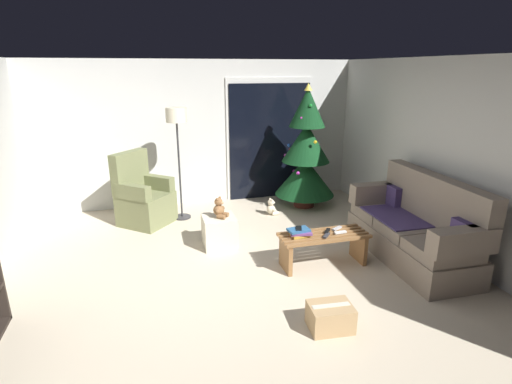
% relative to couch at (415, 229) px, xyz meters
% --- Properties ---
extents(ground_plane, '(7.00, 7.00, 0.00)m').
position_rel_couch_xyz_m(ground_plane, '(-2.32, -0.04, -0.40)').
color(ground_plane, beige).
extents(wall_back, '(5.72, 0.12, 2.50)m').
position_rel_couch_xyz_m(wall_back, '(-2.32, 3.02, 0.85)').
color(wall_back, silver).
rests_on(wall_back, ground).
extents(wall_right, '(0.12, 6.00, 2.50)m').
position_rel_couch_xyz_m(wall_right, '(0.54, -0.04, 0.85)').
color(wall_right, silver).
rests_on(wall_right, ground).
extents(patio_door_frame, '(1.60, 0.02, 2.20)m').
position_rel_couch_xyz_m(patio_door_frame, '(-1.04, 2.95, 0.70)').
color(patio_door_frame, silver).
rests_on(patio_door_frame, ground).
extents(patio_door_glass, '(1.50, 0.02, 2.10)m').
position_rel_couch_xyz_m(patio_door_glass, '(-1.04, 2.93, 0.65)').
color(patio_door_glass, black).
rests_on(patio_door_glass, ground).
extents(couch, '(0.83, 1.96, 1.08)m').
position_rel_couch_xyz_m(couch, '(0.00, 0.00, 0.00)').
color(couch, gray).
rests_on(couch, ground).
extents(coffee_table, '(1.10, 0.40, 0.42)m').
position_rel_couch_xyz_m(coffee_table, '(-1.20, 0.12, -0.12)').
color(coffee_table, olive).
rests_on(coffee_table, ground).
extents(remote_graphite, '(0.14, 0.14, 0.02)m').
position_rel_couch_xyz_m(remote_graphite, '(-1.21, 0.05, 0.03)').
color(remote_graphite, '#333338').
rests_on(remote_graphite, coffee_table).
extents(remote_black, '(0.13, 0.15, 0.02)m').
position_rel_couch_xyz_m(remote_black, '(-1.14, 0.17, 0.03)').
color(remote_black, black).
rests_on(remote_black, coffee_table).
extents(remote_silver, '(0.16, 0.11, 0.02)m').
position_rel_couch_xyz_m(remote_silver, '(-0.98, 0.22, 0.03)').
color(remote_silver, '#ADADB2').
rests_on(remote_silver, coffee_table).
extents(remote_white, '(0.16, 0.05, 0.02)m').
position_rel_couch_xyz_m(remote_white, '(-1.00, 0.09, 0.03)').
color(remote_white, silver).
rests_on(remote_white, coffee_table).
extents(book_stack, '(0.30, 0.22, 0.09)m').
position_rel_couch_xyz_m(book_stack, '(-1.51, 0.15, 0.06)').
color(book_stack, '#B79333').
rests_on(book_stack, coffee_table).
extents(cell_phone, '(0.11, 0.16, 0.01)m').
position_rel_couch_xyz_m(cell_phone, '(-1.52, 0.17, 0.11)').
color(cell_phone, black).
rests_on(cell_phone, book_stack).
extents(christmas_tree, '(1.04, 1.04, 2.12)m').
position_rel_couch_xyz_m(christmas_tree, '(-0.59, 2.25, 0.54)').
color(christmas_tree, '#4C1E19').
rests_on(christmas_tree, ground).
extents(armchair, '(0.97, 0.97, 1.13)m').
position_rel_couch_xyz_m(armchair, '(-3.34, 2.17, 0.00)').
color(armchair, olive).
rests_on(armchair, ground).
extents(floor_lamp, '(0.32, 0.32, 1.78)m').
position_rel_couch_xyz_m(floor_lamp, '(-2.75, 2.23, 1.11)').
color(floor_lamp, '#2D2D30').
rests_on(floor_lamp, ground).
extents(ottoman, '(0.44, 0.44, 0.42)m').
position_rel_couch_xyz_m(ottoman, '(-2.34, 1.02, -0.19)').
color(ottoman, beige).
rests_on(ottoman, ground).
extents(teddy_bear_chestnut, '(0.22, 0.21, 0.29)m').
position_rel_couch_xyz_m(teddy_bear_chestnut, '(-2.33, 1.02, 0.14)').
color(teddy_bear_chestnut, brown).
rests_on(teddy_bear_chestnut, ottoman).
extents(teddy_bear_cream_by_tree, '(0.20, 0.20, 0.29)m').
position_rel_couch_xyz_m(teddy_bear_cream_by_tree, '(-1.29, 1.98, -0.28)').
color(teddy_bear_cream_by_tree, beige).
rests_on(teddy_bear_cream_by_tree, ground).
extents(cardboard_box_taped_mid_floor, '(0.43, 0.33, 0.25)m').
position_rel_couch_xyz_m(cardboard_box_taped_mid_floor, '(-1.67, -1.06, -0.28)').
color(cardboard_box_taped_mid_floor, tan).
rests_on(cardboard_box_taped_mid_floor, ground).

